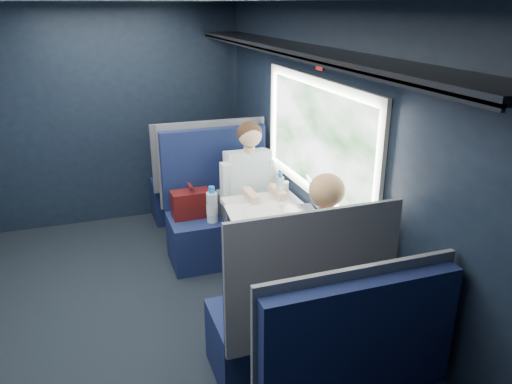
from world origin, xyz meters
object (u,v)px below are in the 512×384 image
object	(u,v)px
seat_bay_near	(219,214)
cup	(284,187)
table	(272,224)
woman	(320,256)
seat_bay_far	(294,318)
bottle_small	(280,186)
seat_row_front	(199,184)
laptop	(307,205)
man	(252,187)

from	to	relation	value
seat_bay_near	cup	size ratio (longest dim) A/B	13.31
table	woman	bearing A→B (deg)	-84.55
seat_bay_far	woman	xyz separation A→B (m)	(0.25, 0.17, 0.31)
bottle_small	woman	bearing A→B (deg)	-97.22
woman	cup	world-z (taller)	woman
table	seat_row_front	size ratio (longest dim) A/B	0.86
seat_bay_far	seat_row_front	bearing A→B (deg)	90.00
cup	laptop	bearing A→B (deg)	-91.08
laptop	bottle_small	distance (m)	0.40
seat_bay_far	table	bearing A→B (deg)	78.22
seat_bay_near	woman	world-z (taller)	woman
table	seat_bay_far	world-z (taller)	seat_bay_far
laptop	table	bearing A→B (deg)	168.44
man	seat_bay_near	bearing A→B (deg)	146.76
seat_bay_near	man	bearing A→B (deg)	-33.24
seat_bay_near	bottle_small	size ratio (longest dim) A/B	5.71
table	laptop	size ratio (longest dim) A/B	2.58
cup	seat_row_front	bearing A→B (deg)	108.87
seat_bay_far	man	bearing A→B (deg)	80.97
seat_bay_far	laptop	bearing A→B (deg)	61.00
seat_bay_far	seat_row_front	xyz separation A→B (m)	(0.00, 2.67, -0.00)
seat_row_front	seat_bay_far	bearing A→B (deg)	-90.00
seat_bay_far	cup	bearing A→B (deg)	70.58
man	woman	size ratio (longest dim) A/B	1.00
woman	seat_bay_near	bearing A→B (deg)	99.49
table	man	distance (m)	0.70
seat_row_front	woman	world-z (taller)	woman
seat_bay_near	seat_bay_far	bearing A→B (deg)	-89.54
laptop	cup	distance (m)	0.50
seat_bay_far	woman	distance (m)	0.43
seat_bay_near	cup	xyz separation A→B (m)	(0.48, -0.43, 0.36)
seat_bay_near	bottle_small	bearing A→B (deg)	-53.44
laptop	seat_row_front	bearing A→B (deg)	103.78
table	woman	size ratio (longest dim) A/B	0.76
seat_bay_far	bottle_small	size ratio (longest dim) A/B	5.71
seat_bay_near	seat_bay_far	size ratio (longest dim) A/B	1.00
man	woman	distance (m)	1.41
man	cup	xyz separation A→B (m)	(0.21, -0.26, 0.07)
table	seat_bay_near	size ratio (longest dim) A/B	0.79
woman	table	bearing A→B (deg)	95.45
table	man	world-z (taller)	man
man	woman	world-z (taller)	same
woman	bottle_small	bearing A→B (deg)	82.78
man	laptop	size ratio (longest dim) A/B	3.42
man	table	bearing A→B (deg)	-95.52
laptop	cup	size ratio (longest dim) A/B	4.09
seat_row_front	cup	xyz separation A→B (m)	(0.46, -1.36, 0.38)
table	man	xyz separation A→B (m)	(0.07, 0.70, 0.06)
cup	man	bearing A→B (deg)	129.54
seat_row_front	bottle_small	bearing A→B (deg)	-75.32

